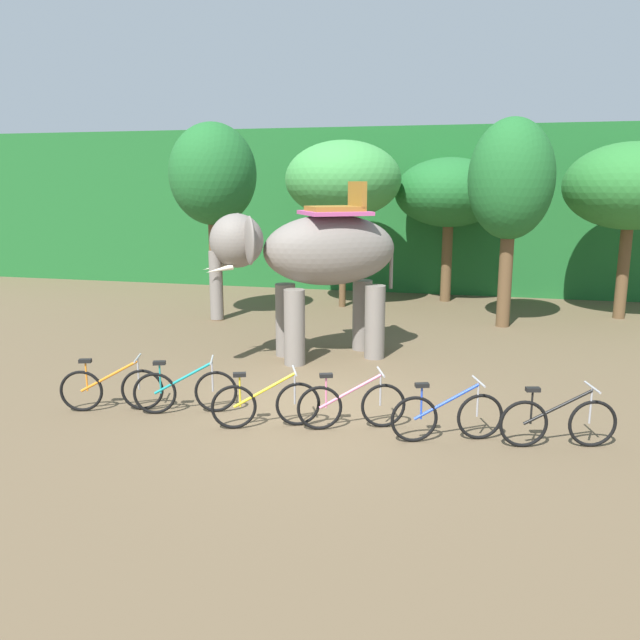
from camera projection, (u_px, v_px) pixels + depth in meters
name	position (u px, v px, depth m)	size (l,w,h in m)	color
ground_plane	(316.00, 406.00, 11.11)	(80.00, 80.00, 0.00)	brown
foliage_hedge	(412.00, 208.00, 24.73)	(36.00, 6.00, 5.58)	#1E6028
tree_right	(213.00, 176.00, 17.27)	(2.33, 2.33, 5.32)	brown
tree_far_left	(343.00, 180.00, 19.20)	(3.45, 3.45, 4.97)	brown
tree_center_left	(449.00, 193.00, 20.23)	(3.41, 3.41, 4.52)	brown
tree_far_right	(511.00, 181.00, 16.48)	(2.17, 2.17, 5.37)	brown
tree_left	(631.00, 187.00, 17.54)	(3.57, 3.57, 4.83)	brown
elephant	(315.00, 257.00, 13.73)	(4.05, 3.23, 3.78)	slate
bike_orange	(112.00, 389.00, 10.83)	(1.64, 0.68, 0.92)	black
bike_teal	(185.00, 391.00, 10.72)	(1.63, 0.70, 0.92)	black
bike_yellow	(266.00, 404.00, 10.10)	(1.61, 0.76, 0.92)	black
bike_pink	(351.00, 405.00, 10.04)	(1.62, 0.72, 0.92)	black
bike_blue	(447.00, 416.00, 9.57)	(1.63, 0.72, 0.92)	black
bike_black	(558.00, 422.00, 9.34)	(1.67, 0.61, 0.92)	black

